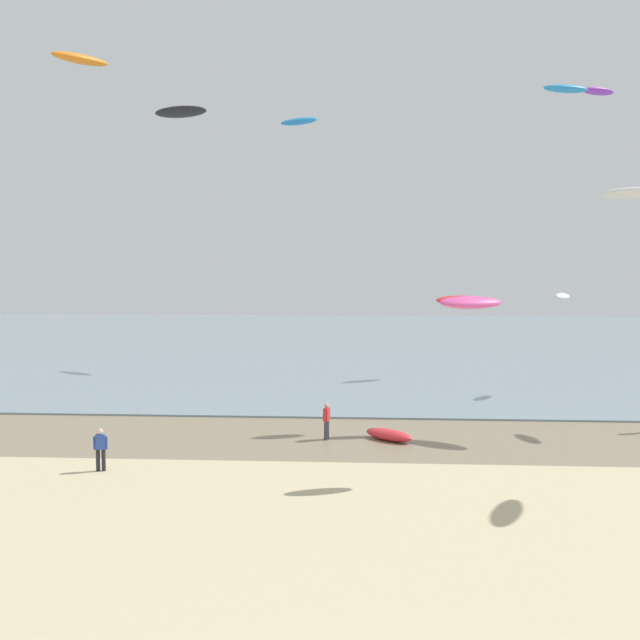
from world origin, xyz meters
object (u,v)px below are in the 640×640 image
(kite_aloft_4, at_px, (566,89))
(kite_aloft_6, at_px, (633,194))
(grounded_kite, at_px, (389,435))
(kite_aloft_10, at_px, (181,112))
(kite_aloft_11, at_px, (563,296))
(person_mid_beach, at_px, (101,448))
(kite_aloft_9, at_px, (80,59))
(kite_aloft_12, at_px, (299,121))
(kite_aloft_7, at_px, (459,300))
(kite_aloft_5, at_px, (598,91))
(kite_aloft_3, at_px, (471,302))
(person_by_waterline, at_px, (327,420))

(kite_aloft_4, height_order, kite_aloft_6, kite_aloft_4)
(grounded_kite, distance_m, kite_aloft_10, 21.73)
(kite_aloft_10, xyz_separation_m, kite_aloft_11, (22.40, 4.20, -10.53))
(person_mid_beach, relative_size, kite_aloft_9, 0.51)
(kite_aloft_4, relative_size, kite_aloft_12, 0.77)
(kite_aloft_7, bearing_deg, kite_aloft_11, 39.94)
(grounded_kite, bearing_deg, kite_aloft_6, 53.81)
(kite_aloft_5, height_order, kite_aloft_10, kite_aloft_5)
(kite_aloft_9, height_order, kite_aloft_12, kite_aloft_9)
(person_mid_beach, distance_m, kite_aloft_11, 29.51)
(kite_aloft_4, bearing_deg, kite_aloft_9, 160.70)
(kite_aloft_3, relative_size, kite_aloft_11, 1.24)
(person_by_waterline, distance_m, kite_aloft_5, 35.40)
(kite_aloft_3, distance_m, kite_aloft_4, 16.95)
(person_mid_beach, relative_size, grounded_kite, 0.67)
(grounded_kite, distance_m, kite_aloft_11, 17.60)
(kite_aloft_5, height_order, kite_aloft_12, kite_aloft_5)
(person_mid_beach, bearing_deg, kite_aloft_3, -0.00)
(kite_aloft_5, bearing_deg, kite_aloft_12, -33.90)
(grounded_kite, xyz_separation_m, kite_aloft_7, (3.43, 2.48, 6.12))
(kite_aloft_5, distance_m, kite_aloft_9, 36.13)
(person_mid_beach, height_order, grounded_kite, person_mid_beach)
(kite_aloft_10, xyz_separation_m, kite_aloft_12, (5.21, 16.46, 2.18))
(kite_aloft_3, height_order, kite_aloft_9, kite_aloft_9)
(kite_aloft_10, bearing_deg, person_mid_beach, 109.03)
(kite_aloft_3, bearing_deg, kite_aloft_10, 114.82)
(kite_aloft_4, xyz_separation_m, kite_aloft_11, (1.71, 6.63, -11.03))
(kite_aloft_5, bearing_deg, kite_aloft_4, 40.26)
(person_by_waterline, bearing_deg, kite_aloft_4, 26.74)
(person_by_waterline, height_order, kite_aloft_10, kite_aloft_10)
(kite_aloft_12, bearing_deg, kite_aloft_3, 135.36)
(grounded_kite, bearing_deg, person_by_waterline, -139.64)
(kite_aloft_4, distance_m, kite_aloft_10, 20.84)
(grounded_kite, bearing_deg, kite_aloft_3, -24.48)
(grounded_kite, distance_m, kite_aloft_9, 25.97)
(grounded_kite, height_order, kite_aloft_12, kite_aloft_12)
(kite_aloft_5, bearing_deg, kite_aloft_3, 37.31)
(person_by_waterline, xyz_separation_m, kite_aloft_7, (6.32, 2.53, 5.46))
(kite_aloft_11, bearing_deg, kite_aloft_4, 16.01)
(kite_aloft_7, height_order, kite_aloft_11, kite_aloft_7)
(kite_aloft_7, relative_size, kite_aloft_11, 1.14)
(kite_aloft_7, height_order, kite_aloft_10, kite_aloft_10)
(kite_aloft_9, distance_m, kite_aloft_12, 20.98)
(kite_aloft_10, height_order, kite_aloft_12, kite_aloft_12)
(grounded_kite, height_order, kite_aloft_11, kite_aloft_11)
(person_mid_beach, distance_m, grounded_kite, 13.00)
(kite_aloft_3, distance_m, kite_aloft_11, 20.18)
(kite_aloft_9, bearing_deg, kite_aloft_5, -23.62)
(kite_aloft_10, distance_m, kite_aloft_11, 25.10)
(grounded_kite, xyz_separation_m, kite_aloft_4, (9.10, 5.99, 16.84))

